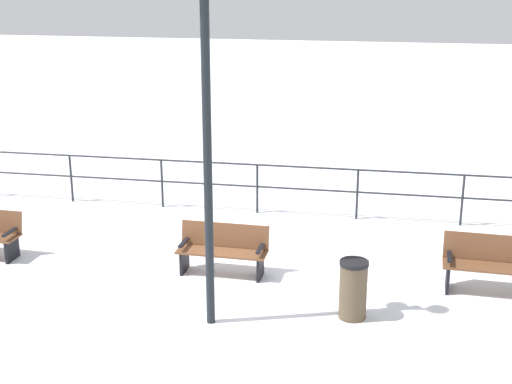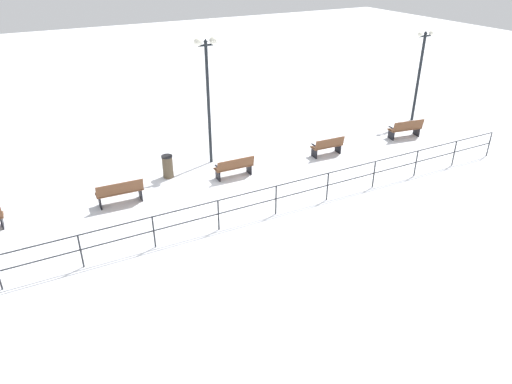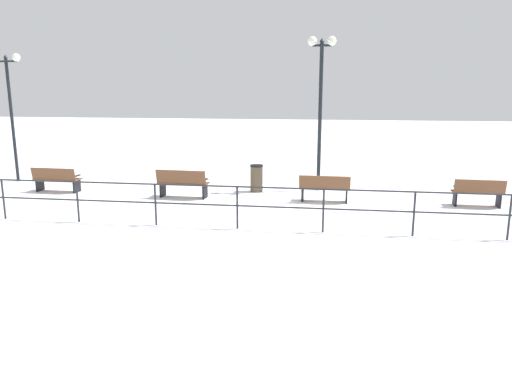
# 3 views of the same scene
# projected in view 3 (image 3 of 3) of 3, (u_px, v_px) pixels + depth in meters

# --- Properties ---
(ground_plane) EXTENTS (80.00, 80.00, 0.00)m
(ground_plane) POSITION_uv_depth(u_px,v_px,m) (324.00, 201.00, 15.03)
(ground_plane) COLOR white
(ground_plane) RESTS_ON ground
(bench_second) EXTENTS (0.57, 1.44, 0.84)m
(bench_second) POSITION_uv_depth(u_px,v_px,m) (478.00, 192.00, 14.21)
(bench_second) COLOR brown
(bench_second) RESTS_ON ground
(bench_third) EXTENTS (0.55, 1.55, 0.85)m
(bench_third) POSITION_uv_depth(u_px,v_px,m) (325.00, 188.00, 14.81)
(bench_third) COLOR brown
(bench_third) RESTS_ON ground
(bench_fourth) EXTENTS (0.62, 1.64, 0.92)m
(bench_fourth) POSITION_uv_depth(u_px,v_px,m) (183.00, 183.00, 15.37)
(bench_fourth) COLOR brown
(bench_fourth) RESTS_ON ground
(bench_fifth) EXTENTS (0.58, 1.58, 0.84)m
(bench_fifth) POSITION_uv_depth(u_px,v_px,m) (56.00, 179.00, 16.27)
(bench_fifth) COLOR brown
(bench_fifth) RESTS_ON ground
(lamppost_middle) EXTENTS (0.31, 0.93, 5.07)m
(lamppost_middle) POSITION_uv_depth(u_px,v_px,m) (321.00, 84.00, 15.91)
(lamppost_middle) COLOR black
(lamppost_middle) RESTS_ON ground
(lamppost_far) EXTENTS (0.29, 1.11, 4.64)m
(lamppost_far) POSITION_uv_depth(u_px,v_px,m) (9.00, 91.00, 17.57)
(lamppost_far) COLOR black
(lamppost_far) RESTS_ON ground
(waterfront_railing) EXTENTS (0.05, 21.13, 1.08)m
(waterfront_railing) POSITION_uv_depth(u_px,v_px,m) (324.00, 203.00, 11.63)
(waterfront_railing) COLOR #26282D
(waterfront_railing) RESTS_ON ground
(trash_bin) EXTENTS (0.43, 0.43, 0.91)m
(trash_bin) POSITION_uv_depth(u_px,v_px,m) (257.00, 178.00, 16.33)
(trash_bin) COLOR brown
(trash_bin) RESTS_ON ground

